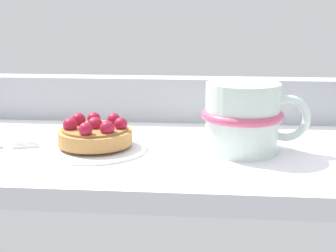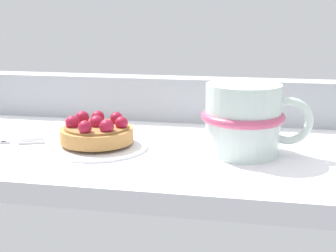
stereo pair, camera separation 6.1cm
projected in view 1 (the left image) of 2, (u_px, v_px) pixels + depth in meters
The scene contains 5 objects.
ground_plane at pixel (140, 153), 64.48cm from camera, with size 70.16×34.18×2.54cm, color white.
window_rail_back at pixel (152, 99), 77.71cm from camera, with size 68.76×4.42×7.05cm, color #9EA3A8.
dessert_plate at pixel (96, 147), 61.58cm from camera, with size 13.53×13.53×0.86cm.
raspberry_tart at pixel (95, 133), 61.15cm from camera, with size 9.60×9.60×3.64cm.
coffee_mug at pixel (244, 117), 60.03cm from camera, with size 13.84×10.51×8.91cm.
Camera 1 is at (9.30, -61.09, 17.90)cm, focal length 50.43 mm.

